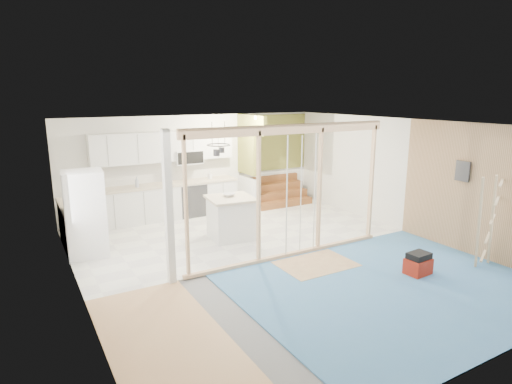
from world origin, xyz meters
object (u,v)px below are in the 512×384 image
fridge (86,214)px  toolbox (418,264)px  island (231,218)px  ladder (487,222)px

fridge → toolbox: size_ratio=3.77×
fridge → island: fridge is taller
fridge → island: 2.96m
ladder → island: bearing=106.8°
toolbox → ladder: bearing=-21.2°
toolbox → fridge: bearing=137.8°
toolbox → ladder: size_ratio=0.26×
fridge → ladder: size_ratio=0.98×
fridge → toolbox: fridge is taller
island → toolbox: island is taller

